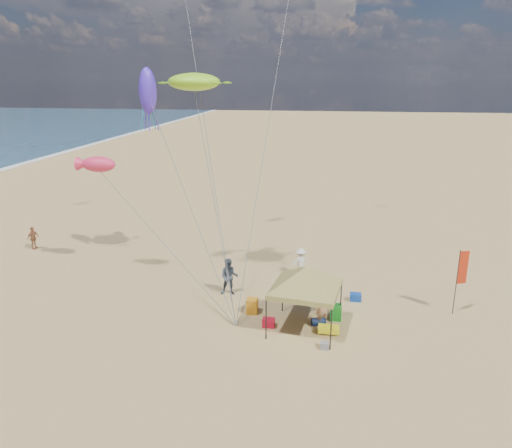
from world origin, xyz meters
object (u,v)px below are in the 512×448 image
object	(u,v)px
chair_green	(336,312)
beach_cart	(329,329)
feather_flag	(461,272)
person_far_a	(33,238)
person_near_a	(322,306)
cooler_red	(269,323)
cooler_blue	(355,297)
canopy_tent	(306,269)
person_near_b	(229,277)
person_near_c	(300,262)
chair_yellow	(252,306)

from	to	relation	value
chair_green	beach_cart	size ratio (longest dim) A/B	0.78
feather_flag	person_far_a	size ratio (longest dim) A/B	2.13
chair_green	person_near_a	size ratio (longest dim) A/B	0.37
feather_flag	chair_green	xyz separation A→B (m)	(-5.53, -1.42, -1.75)
cooler_red	cooler_blue	size ratio (longest dim) A/B	1.00
person_near_a	person_far_a	distance (m)	19.78
cooler_red	person_near_a	world-z (taller)	person_near_a
cooler_red	chair_green	size ratio (longest dim) A/B	0.77
canopy_tent	cooler_red	bearing A→B (deg)	-178.19
feather_flag	person_near_b	xyz separation A→B (m)	(-10.83, 0.42, -1.15)
cooler_red	person_near_b	world-z (taller)	person_near_b
cooler_red	person_near_a	xyz separation A→B (m)	(2.29, 0.48, 0.76)
cooler_red	cooler_blue	world-z (taller)	same
canopy_tent	beach_cart	world-z (taller)	canopy_tent
canopy_tent	person_near_a	bearing A→B (deg)	30.70
person_near_c	cooler_red	bearing A→B (deg)	58.03
chair_green	person_far_a	bearing A→B (deg)	160.98
cooler_red	person_near_c	world-z (taller)	person_near_c
cooler_red	person_far_a	size ratio (longest dim) A/B	0.37
person_near_c	feather_flag	bearing A→B (deg)	132.05
chair_yellow	person_near_b	bearing A→B (deg)	128.71
feather_flag	person_far_a	bearing A→B (deg)	168.19
feather_flag	person_near_c	size ratio (longest dim) A/B	2.04
person_far_a	beach_cart	bearing A→B (deg)	-98.63
chair_yellow	person_near_b	world-z (taller)	person_near_b
feather_flag	person_near_b	world-z (taller)	feather_flag
cooler_blue	beach_cart	world-z (taller)	cooler_blue
cooler_red	person_near_c	size ratio (longest dim) A/B	0.35
feather_flag	cooler_blue	distance (m)	5.00
chair_green	person_far_a	size ratio (longest dim) A/B	0.47
cooler_red	cooler_blue	bearing A→B (deg)	39.72
feather_flag	cooler_red	xyz separation A→B (m)	(-8.45, -2.57, -1.91)
chair_green	person_near_b	world-z (taller)	person_near_b
canopy_tent	chair_yellow	world-z (taller)	canopy_tent
cooler_red	chair_yellow	size ratio (longest dim) A/B	0.77
feather_flag	cooler_red	size ratio (longest dim) A/B	5.83
feather_flag	person_near_b	distance (m)	10.90
canopy_tent	person_far_a	world-z (taller)	canopy_tent
chair_green	person_near_a	world-z (taller)	person_near_a
chair_yellow	person_near_a	bearing A→B (deg)	-12.10
person_near_a	person_near_b	distance (m)	5.31
cooler_blue	person_near_b	distance (m)	6.31
person_near_b	chair_yellow	bearing A→B (deg)	-58.74
cooler_blue	person_near_a	distance (m)	3.26
chair_green	person_near_c	world-z (taller)	person_near_c
canopy_tent	chair_green	distance (m)	3.00
chair_green	person_near_c	size ratio (longest dim) A/B	0.45
canopy_tent	beach_cart	bearing A→B (deg)	-13.11
canopy_tent	person_near_b	world-z (taller)	canopy_tent
chair_yellow	person_near_a	distance (m)	3.34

